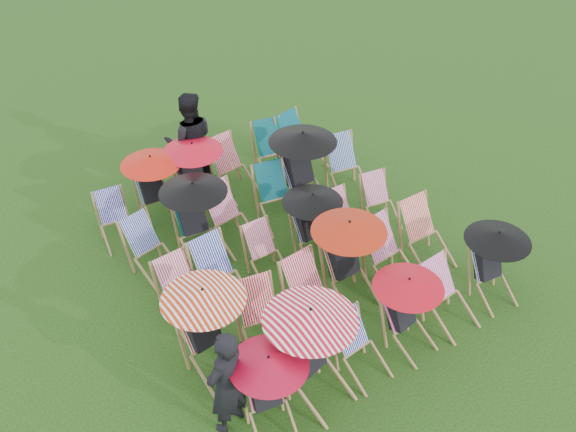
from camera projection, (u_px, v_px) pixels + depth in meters
ground at (293, 267)px, 10.55m from camera, size 100.00×100.00×0.00m
deckchair_0 at (269, 393)px, 7.86m from camera, size 0.99×1.06×1.17m
deckchair_1 at (313, 353)px, 8.17m from camera, size 1.22×1.33×1.44m
deckchair_2 at (362, 349)px, 8.65m from camera, size 0.62×0.83×0.86m
deckchair_3 at (408, 312)px, 8.91m from camera, size 0.99×1.07×1.17m
deckchair_4 at (450, 297)px, 9.35m from camera, size 0.67×0.91×0.95m
deckchair_5 at (494, 265)px, 9.68m from camera, size 0.99×1.05×1.18m
deckchair_6 at (208, 329)px, 8.55m from camera, size 1.14×1.21×1.35m
deckchair_7 at (263, 321)px, 8.96m from camera, size 0.80×1.00×0.97m
deckchair_8 at (314, 296)px, 9.31m from camera, size 0.73×0.98×1.02m
deckchair_9 at (349, 259)px, 9.63m from camera, size 1.14×1.18×1.35m
deckchair_10 at (391, 255)px, 10.00m from camera, size 0.76×1.00×1.03m
deckchair_11 at (427, 235)px, 10.40m from camera, size 0.69×0.95×1.02m
deckchair_12 at (185, 294)px, 9.40m from camera, size 0.67×0.90×0.95m
deckchair_13 at (222, 277)px, 9.63m from camera, size 0.73×0.98×1.02m
deckchair_14 at (267, 254)px, 10.17m from camera, size 0.58×0.79×0.84m
deckchair_15 at (313, 225)px, 10.43m from camera, size 0.99×1.02×1.17m
deckchair_16 at (344, 219)px, 10.89m from camera, size 0.58×0.79×0.83m
deckchair_17 at (381, 202)px, 11.25m from camera, size 0.69×0.86×0.84m
deckchair_18 at (151, 248)px, 10.21m from camera, size 0.76×0.94×0.92m
deckchair_19 at (196, 218)px, 10.45m from camera, size 1.11×1.17×1.32m
deckchair_20 at (231, 218)px, 10.77m from camera, size 0.77×0.99×1.00m
deckchair_21 at (277, 197)px, 11.22m from camera, size 0.80×1.01×0.99m
deckchair_22 at (304, 169)px, 11.46m from camera, size 1.21×1.26×1.44m
deckchair_23 at (347, 167)px, 11.95m from camera, size 0.82×1.03×1.00m
deckchair_24 at (116, 220)px, 10.84m from camera, size 0.66×0.84×0.84m
deckchair_25 at (154, 188)px, 11.18m from camera, size 1.05×1.10×1.24m
deckchair_26 at (196, 175)px, 11.46m from camera, size 1.07×1.13×1.27m
deckchair_27 at (233, 168)px, 11.95m from camera, size 0.75×0.98×1.00m
deckchair_28 at (274, 152)px, 12.35m from camera, size 0.83×1.03×1.01m
deckchair_29 at (302, 143)px, 12.63m from camera, size 0.83×1.04×1.02m
person_left at (227, 383)px, 7.72m from camera, size 0.70×0.57×1.66m
person_rear at (190, 141)px, 11.79m from camera, size 1.15×1.04×1.93m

